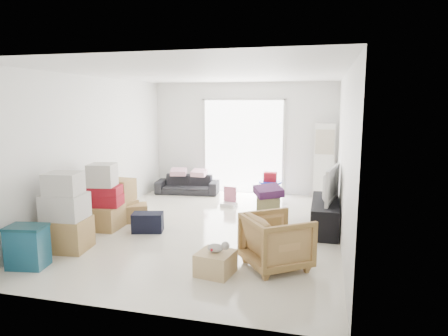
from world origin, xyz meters
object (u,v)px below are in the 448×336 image
sofa (187,181)px  armchair (277,239)px  ottoman (268,208)px  kids_table (270,181)px  tv_console (325,215)px  ac_tower (324,162)px  television (326,197)px  storage_bins (27,247)px  wood_crate (216,263)px

sofa → armchair: armchair is taller
ottoman → kids_table: kids_table is taller
tv_console → ottoman: size_ratio=3.47×
sofa → ottoman: sofa is taller
ac_tower → ottoman: ac_tower is taller
television → kids_table: bearing=45.2°
storage_bins → sofa: bearing=82.8°
ac_tower → sofa: (-3.24, -0.15, -0.58)m
tv_console → wood_crate: 2.67m
armchair → ottoman: (-0.42, 2.23, -0.18)m
tv_console → sofa: bearing=147.9°
television → armchair: bearing=172.4°
ac_tower → wood_crate: bearing=-106.4°
television → storage_bins: television is taller
ac_tower → armchair: size_ratio=2.16×
wood_crate → sofa: bearing=113.7°
armchair → storage_bins: size_ratio=1.38×
ac_tower → ottoman: 2.22m
tv_console → sofa: 3.89m
ac_tower → kids_table: ac_tower is taller
sofa → kids_table: bearing=-13.8°
tv_console → kids_table: 2.18m
tv_console → kids_table: bearing=124.1°
television → wood_crate: bearing=160.1°
television → kids_table: size_ratio=1.60×
television → kids_table: 2.18m
tv_console → kids_table: size_ratio=2.33×
armchair → storage_bins: (-3.27, -0.83, -0.11)m
tv_console → armchair: (-0.63, -1.88, 0.15)m
sofa → armchair: (2.66, -3.95, 0.11)m
sofa → armchair: bearing=-62.5°
television → storage_bins: size_ratio=1.80×
ottoman → kids_table: size_ratio=0.67×
ottoman → kids_table: 1.48m
television → ottoman: television is taller
armchair → storage_bins: armchair is taller
sofa → storage_bins: sofa is taller
television → ottoman: (-1.06, 0.35, -0.36)m
wood_crate → kids_table: bearing=87.8°
ac_tower → storage_bins: ac_tower is taller
storage_bins → wood_crate: size_ratio=1.31×
storage_bins → ottoman: size_ratio=1.33×
wood_crate → ac_tower: bearing=73.6°
armchair → tv_console: bearing=-54.6°
ac_tower → wood_crate: size_ratio=3.93×
armchair → ottoman: armchair is taller
armchair → wood_crate: bearing=83.1°
sofa → armchair: size_ratio=1.88×
armchair → ac_tower: bearing=-44.1°
sofa → television: bearing=-38.6°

